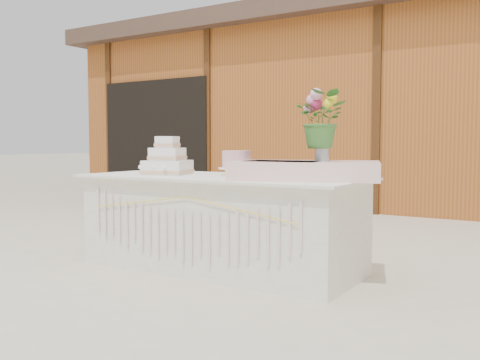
# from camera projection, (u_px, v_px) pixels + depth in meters

# --- Properties ---
(ground) EXTENTS (80.00, 80.00, 0.00)m
(ground) POSITION_uv_depth(u_px,v_px,m) (221.00, 268.00, 4.44)
(ground) COLOR beige
(ground) RESTS_ON ground
(barn) EXTENTS (12.60, 4.60, 3.30)m
(barn) POSITION_uv_depth(u_px,v_px,m) (412.00, 107.00, 9.39)
(barn) COLOR #9C4E20
(barn) RESTS_ON ground
(cake_table) EXTENTS (2.40, 1.00, 0.77)m
(cake_table) POSITION_uv_depth(u_px,v_px,m) (220.00, 222.00, 4.41)
(cake_table) COLOR white
(cake_table) RESTS_ON ground
(wedding_cake) EXTENTS (0.45, 0.45, 0.33)m
(wedding_cake) POSITION_uv_depth(u_px,v_px,m) (167.00, 161.00, 4.64)
(wedding_cake) COLOR white
(wedding_cake) RESTS_ON cake_table
(pink_cake_stand) EXTENTS (0.29, 0.29, 0.21)m
(pink_cake_stand) POSITION_uv_depth(u_px,v_px,m) (236.00, 162.00, 4.31)
(pink_cake_stand) COLOR white
(pink_cake_stand) RESTS_ON cake_table
(satin_runner) EXTENTS (1.22, 0.94, 0.14)m
(satin_runner) POSITION_uv_depth(u_px,v_px,m) (305.00, 170.00, 3.99)
(satin_runner) COLOR #F8CDC7
(satin_runner) RESTS_ON cake_table
(flower_vase) EXTENTS (0.11, 0.11, 0.14)m
(flower_vase) POSITION_uv_depth(u_px,v_px,m) (322.00, 152.00, 3.94)
(flower_vase) COLOR #B0B0B5
(flower_vase) RESTS_ON satin_runner
(bouquet) EXTENTS (0.41, 0.37, 0.42)m
(bouquet) POSITION_uv_depth(u_px,v_px,m) (323.00, 113.00, 3.92)
(bouquet) COLOR #396F2C
(bouquet) RESTS_ON flower_vase
(loose_flowers) EXTENTS (0.20, 0.37, 0.02)m
(loose_flowers) POSITION_uv_depth(u_px,v_px,m) (145.00, 171.00, 5.04)
(loose_flowers) COLOR pink
(loose_flowers) RESTS_ON cake_table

